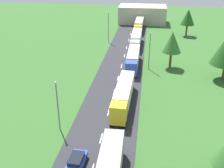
# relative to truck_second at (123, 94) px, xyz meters

# --- Properties ---
(road) EXTENTS (10.00, 140.00, 0.06)m
(road) POSITION_rel_truck_second_xyz_m (-2.17, -10.03, -2.07)
(road) COLOR #2B2B30
(road) RESTS_ON ground
(lane_marking_centre) EXTENTS (0.16, 122.90, 0.01)m
(lane_marking_centre) POSITION_rel_truck_second_xyz_m (-2.17, -13.31, -2.03)
(lane_marking_centre) COLOR white
(lane_marking_centre) RESTS_ON road
(truck_second) EXTENTS (2.85, 14.66, 3.51)m
(truck_second) POSITION_rel_truck_second_xyz_m (0.00, 0.00, 0.00)
(truck_second) COLOR yellow
(truck_second) RESTS_ON road
(truck_third) EXTENTS (2.51, 13.52, 3.48)m
(truck_third) POSITION_rel_truck_second_xyz_m (0.47, 18.06, -0.01)
(truck_third) COLOR blue
(truck_third) RESTS_ON road
(truck_fourth) EXTENTS (2.64, 13.93, 3.63)m
(truck_fourth) POSITION_rel_truck_second_xyz_m (0.29, 34.59, 0.04)
(truck_fourth) COLOR white
(truck_fourth) RESTS_ON road
(truck_fifth) EXTENTS (2.78, 13.72, 3.54)m
(truck_fifth) POSITION_rel_truck_second_xyz_m (0.30, 52.19, -0.00)
(truck_fifth) COLOR yellow
(truck_fifth) RESTS_ON road
(car_third) EXTENTS (2.06, 4.56, 1.45)m
(car_third) POSITION_rel_truck_second_xyz_m (-4.18, -16.15, -1.27)
(car_third) COLOR blue
(car_third) RESTS_ON road
(lamppost_second) EXTENTS (0.36, 0.36, 7.81)m
(lamppost_second) POSITION_rel_truck_second_xyz_m (-8.69, -8.38, 2.28)
(lamppost_second) COLOR slate
(lamppost_second) RESTS_ON ground
(lamppost_third) EXTENTS (0.36, 0.36, 8.57)m
(lamppost_third) POSITION_rel_truck_second_xyz_m (4.10, 17.40, 2.67)
(lamppost_third) COLOR slate
(lamppost_third) RESTS_ON ground
(lamppost_fourth) EXTENTS (0.36, 0.36, 8.98)m
(lamppost_fourth) POSITION_rel_truck_second_xyz_m (-8.06, 37.18, 2.87)
(lamppost_fourth) COLOR slate
(lamppost_fourth) RESTS_ON ground
(tree_oak) EXTENTS (4.40, 4.40, 8.43)m
(tree_oak) POSITION_rel_truck_second_xyz_m (15.72, 47.87, 3.87)
(tree_oak) COLOR #513823
(tree_oak) RESTS_ON ground
(tree_pine) EXTENTS (4.28, 4.28, 8.40)m
(tree_pine) POSITION_rel_truck_second_xyz_m (8.99, 19.10, 3.90)
(tree_pine) COLOR #513823
(tree_pine) RESTS_ON ground
(distant_building) EXTENTS (17.65, 10.65, 6.37)m
(distant_building) POSITION_rel_truck_second_xyz_m (0.95, 65.20, 1.08)
(distant_building) COLOR #B2A899
(distant_building) RESTS_ON ground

